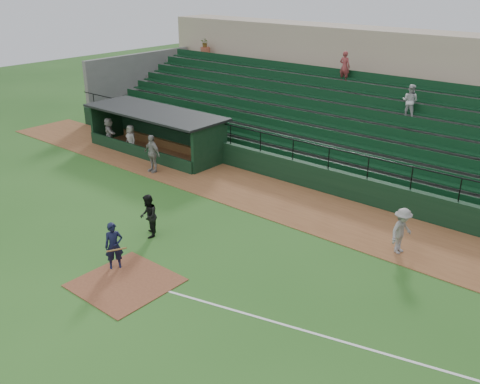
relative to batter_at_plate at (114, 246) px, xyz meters
The scene contains 12 objects.
ground 1.48m from the batter_at_plate, 29.09° to the left, with size 90.00×90.00×0.00m, color #28591C.
warning_track 8.69m from the batter_at_plate, 83.08° to the left, with size 40.00×4.00×0.03m, color brown.
home_plate_dirt 1.41m from the batter_at_plate, 21.97° to the right, with size 3.00×3.00×0.03m, color brown.
foul_line 9.26m from the batter_at_plate, 11.13° to the left, with size 18.00×0.09×0.01m, color white.
stadium_structure 17.13m from the batter_at_plate, 86.51° to the left, with size 38.00×13.08×6.40m.
dugout 13.37m from the batter_at_plate, 130.66° to the left, with size 8.90×3.20×2.42m.
batter_at_plate is the anchor object (origin of this frame).
umpire 2.57m from the batter_at_plate, 111.64° to the left, with size 0.85×0.66×1.75m, color black.
runner 10.36m from the batter_at_plate, 45.92° to the left, with size 1.14×0.66×1.77m, color gray.
dugout_player_a 9.69m from the batter_at_plate, 130.84° to the left, with size 1.16×0.48×1.98m, color gray.
dugout_player_b 12.80m from the batter_at_plate, 138.05° to the left, with size 0.82×0.53×1.67m, color gray.
dugout_player_c 14.52m from the batter_at_plate, 143.38° to the left, with size 1.58×0.50×1.70m, color #A39D98.
Camera 1 is at (12.76, -10.25, 9.70)m, focal length 39.74 mm.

